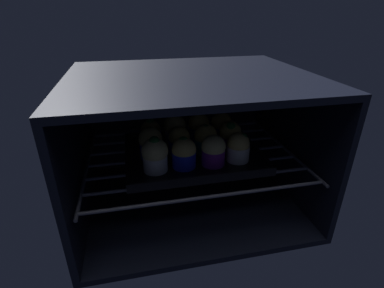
% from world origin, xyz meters
% --- Properties ---
extents(oven_cavity, '(0.59, 0.47, 0.37)m').
position_xyz_m(oven_cavity, '(0.00, 0.26, 0.17)').
color(oven_cavity, black).
rests_on(oven_cavity, ground).
extents(oven_rack, '(0.55, 0.42, 0.01)m').
position_xyz_m(oven_rack, '(0.00, 0.22, 0.14)').
color(oven_rack, '#444756').
rests_on(oven_rack, oven_cavity).
extents(baking_tray, '(0.35, 0.28, 0.02)m').
position_xyz_m(baking_tray, '(0.00, 0.21, 0.15)').
color(baking_tray, black).
rests_on(baking_tray, oven_rack).
extents(muffin_row0_col0, '(0.06, 0.06, 0.09)m').
position_xyz_m(muffin_row0_col0, '(-0.10, 0.14, 0.19)').
color(muffin_row0_col0, silver).
rests_on(muffin_row0_col0, baking_tray).
extents(muffin_row0_col1, '(0.06, 0.06, 0.08)m').
position_xyz_m(muffin_row0_col1, '(-0.03, 0.14, 0.19)').
color(muffin_row0_col1, '#1928B7').
rests_on(muffin_row0_col1, baking_tray).
extents(muffin_row0_col2, '(0.06, 0.06, 0.08)m').
position_xyz_m(muffin_row0_col2, '(0.04, 0.14, 0.19)').
color(muffin_row0_col2, '#7A238C').
rests_on(muffin_row0_col2, baking_tray).
extents(muffin_row0_col3, '(0.06, 0.06, 0.07)m').
position_xyz_m(muffin_row0_col3, '(0.10, 0.15, 0.19)').
color(muffin_row0_col3, silver).
rests_on(muffin_row0_col3, baking_tray).
extents(muffin_row1_col0, '(0.06, 0.06, 0.08)m').
position_xyz_m(muffin_row1_col0, '(-0.11, 0.21, 0.19)').
color(muffin_row1_col0, '#1928B7').
rests_on(muffin_row1_col0, baking_tray).
extents(muffin_row1_col1, '(0.06, 0.06, 0.08)m').
position_xyz_m(muffin_row1_col1, '(-0.03, 0.21, 0.19)').
color(muffin_row1_col1, '#1928B7').
rests_on(muffin_row1_col1, baking_tray).
extents(muffin_row1_col2, '(0.06, 0.06, 0.08)m').
position_xyz_m(muffin_row1_col2, '(0.04, 0.21, 0.19)').
color(muffin_row1_col2, '#0C8C84').
rests_on(muffin_row1_col2, baking_tray).
extents(muffin_row1_col3, '(0.06, 0.06, 0.08)m').
position_xyz_m(muffin_row1_col3, '(0.10, 0.21, 0.19)').
color(muffin_row1_col3, '#7A238C').
rests_on(muffin_row1_col3, baking_tray).
extents(muffin_row2_col0, '(0.06, 0.06, 0.08)m').
position_xyz_m(muffin_row2_col0, '(-0.10, 0.28, 0.19)').
color(muffin_row2_col0, '#1928B7').
rests_on(muffin_row2_col0, baking_tray).
extents(muffin_row2_col1, '(0.06, 0.06, 0.08)m').
position_xyz_m(muffin_row2_col1, '(-0.03, 0.28, 0.19)').
color(muffin_row2_col1, silver).
rests_on(muffin_row2_col1, baking_tray).
extents(muffin_row2_col2, '(0.06, 0.06, 0.08)m').
position_xyz_m(muffin_row2_col2, '(0.04, 0.28, 0.19)').
color(muffin_row2_col2, '#1928B7').
rests_on(muffin_row2_col2, baking_tray).
extents(muffin_row2_col3, '(0.06, 0.06, 0.08)m').
position_xyz_m(muffin_row2_col3, '(0.10, 0.28, 0.19)').
color(muffin_row2_col3, '#1928B7').
rests_on(muffin_row2_col3, baking_tray).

